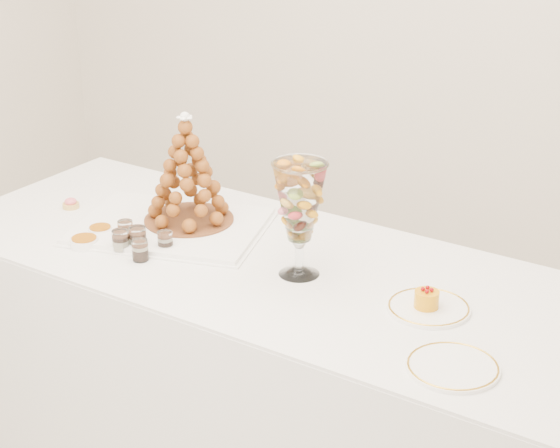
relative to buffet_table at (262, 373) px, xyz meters
The scene contains 15 objects.
buffet_table is the anchor object (origin of this frame).
lace_tray 0.58m from the buffet_table, behind, with size 0.61×0.46×0.02m, color white.
macaron_vase 0.68m from the buffet_table, 11.74° to the right, with size 0.16×0.16×0.36m.
cake_plate 0.73m from the buffet_table, ahead, with size 0.24×0.24×0.01m, color white.
spare_plate 0.93m from the buffet_table, 22.46° to the right, with size 0.24×0.24×0.01m, color white.
pink_tart 0.92m from the buffet_table, behind, with size 0.06×0.06×0.04m.
verrine_a 0.66m from the buffet_table, 168.20° to the right, with size 0.05×0.05×0.07m, color white.
verrine_b 0.61m from the buffet_table, 160.60° to the right, with size 0.06×0.06×0.08m, color white.
verrine_c 0.55m from the buffet_table, 161.28° to the right, with size 0.05×0.05×0.07m, color white.
verrine_d 0.65m from the buffet_table, 157.16° to the right, with size 0.05×0.05×0.07m, color white.
verrine_e 0.59m from the buffet_table, 148.66° to the right, with size 0.05×0.05×0.07m, color white.
ramekin_back 0.72m from the buffet_table, 169.47° to the right, with size 0.08×0.08×0.02m, color white.
ramekin_front 0.73m from the buffet_table, 159.31° to the right, with size 0.09×0.09×0.03m, color white.
croquembouche 0.73m from the buffet_table, 163.25° to the left, with size 0.31×0.31×0.38m.
mousse_cake 0.74m from the buffet_table, ahead, with size 0.07×0.07×0.06m.
Camera 1 is at (1.44, -2.06, 2.12)m, focal length 60.00 mm.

